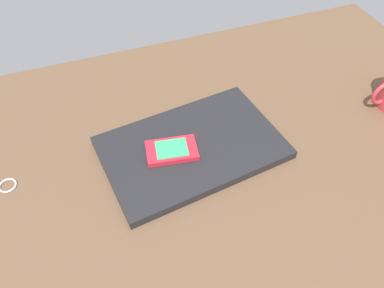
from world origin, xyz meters
TOP-DOWN VIEW (x-y plane):
  - desk_surface at (0.00, 0.00)cm, footprint 120.00×80.00cm
  - laptop_closed at (8.73, -0.57)cm, footprint 37.70×26.68cm
  - cell_phone_on_laptop at (13.17, -0.01)cm, footprint 10.78×7.62cm
  - key_ring at (44.34, -4.27)cm, footprint 3.34×3.34cm

SIDE VIEW (x-z plane):
  - desk_surface at x=0.00cm, z-range 0.00..3.00cm
  - key_ring at x=44.34cm, z-range 3.00..3.36cm
  - laptop_closed at x=8.73cm, z-range 3.00..4.86cm
  - cell_phone_on_laptop at x=13.17cm, z-range 4.83..6.07cm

